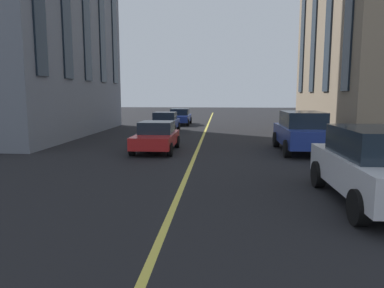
# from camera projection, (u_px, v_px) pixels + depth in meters

# --- Properties ---
(lane_centre_line) EXTENTS (80.00, 0.16, 0.01)m
(lane_centre_line) POSITION_uv_depth(u_px,v_px,m) (188.00, 173.00, 12.33)
(lane_centre_line) COLOR #D8C64C
(lane_centre_line) RESTS_ON ground_plane
(car_blue_far) EXTENTS (3.90, 1.89, 1.40)m
(car_blue_far) POSITION_uv_depth(u_px,v_px,m) (165.00, 122.00, 25.69)
(car_blue_far) COLOR navy
(car_blue_far) RESTS_ON ground_plane
(car_blue_near) EXTENTS (3.90, 1.89, 1.40)m
(car_blue_near) POSITION_uv_depth(u_px,v_px,m) (180.00, 117.00, 31.60)
(car_blue_near) COLOR navy
(car_blue_near) RESTS_ON ground_plane
(car_white_oncoming) EXTENTS (4.70, 2.14, 1.88)m
(car_white_oncoming) POSITION_uv_depth(u_px,v_px,m) (376.00, 165.00, 8.76)
(car_white_oncoming) COLOR silver
(car_white_oncoming) RESTS_ON ground_plane
(car_red_parked_a) EXTENTS (3.90, 1.89, 1.40)m
(car_red_parked_a) POSITION_uv_depth(u_px,v_px,m) (156.00, 137.00, 16.93)
(car_red_parked_a) COLOR #B21E1E
(car_red_parked_a) RESTS_ON ground_plane
(car_blue_parked_b) EXTENTS (4.70, 2.14, 1.88)m
(car_blue_parked_b) POSITION_uv_depth(u_px,v_px,m) (302.00, 131.00, 16.72)
(car_blue_parked_b) COLOR navy
(car_blue_parked_b) RESTS_ON ground_plane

